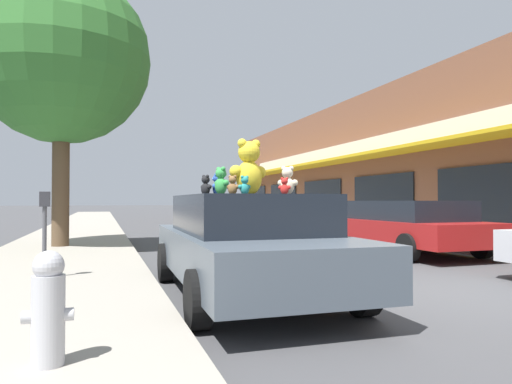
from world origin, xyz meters
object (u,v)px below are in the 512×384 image
teddy_bear_black (206,186)px  street_tree (62,57)px  teddy_bear_giant (249,168)px  parked_car_far_center (403,224)px  teddy_bear_green (221,181)px  teddy_bear_teal (245,186)px  teddy_bear_blue (217,185)px  plush_art_car (247,242)px  parking_meter (45,223)px  teddy_bear_brown (233,185)px  teddy_bear_cream (287,181)px  fire_hydrant (48,308)px  teddy_bear_red (284,186)px

teddy_bear_black → street_tree: bearing=-1.1°
teddy_bear_giant → parked_car_far_center: bearing=-160.1°
teddy_bear_green → teddy_bear_teal: (0.34, 0.04, -0.05)m
teddy_bear_blue → parked_car_far_center: (5.33, 2.64, -0.81)m
plush_art_car → parked_car_far_center: (5.15, 3.60, -0.01)m
teddy_bear_green → parked_car_far_center: teddy_bear_green is taller
teddy_bear_giant → parking_meter: teddy_bear_giant is taller
teddy_bear_green → street_tree: (-2.47, 6.67, 3.38)m
teddy_bear_brown → parked_car_far_center: bearing=-105.4°
teddy_bear_cream → teddy_bear_brown: bearing=5.0°
teddy_bear_brown → fire_hydrant: teddy_bear_brown is taller
teddy_bear_giant → fire_hydrant: teddy_bear_giant is taller
teddy_bear_brown → teddy_bear_cream: bearing=-172.0°
teddy_bear_red → teddy_bear_green: bearing=2.2°
teddy_bear_brown → parked_car_far_center: (5.30, 3.42, -0.78)m
teddy_bear_blue → teddy_bear_black: 0.19m
teddy_bear_green → parked_car_far_center: (5.53, 3.69, -0.82)m
parked_car_far_center → plush_art_car: bearing=-145.0°
teddy_bear_red → teddy_bear_black: teddy_bear_black is taller
plush_art_car → teddy_bear_cream: (0.49, -0.24, 0.82)m
teddy_bear_giant → teddy_bear_teal: size_ratio=3.08×
teddy_bear_giant → teddy_bear_brown: teddy_bear_giant is taller
teddy_bear_green → fire_hydrant: teddy_bear_green is taller
teddy_bear_black → teddy_bear_brown: teddy_bear_black is taller
parking_meter → teddy_bear_green: bearing=-34.3°
teddy_bear_blue → teddy_bear_cream: teddy_bear_cream is taller
teddy_bear_giant → parking_meter: 3.10m
teddy_bear_giant → teddy_bear_red: bearing=94.1°
teddy_bear_red → teddy_bear_blue: (-0.55, 1.39, 0.06)m
fire_hydrant → teddy_bear_teal: bearing=47.7°
teddy_bear_black → street_tree: street_tree is taller
street_tree → teddy_bear_brown: bearing=-67.1°
plush_art_car → teddy_bear_green: (-0.38, -0.09, 0.81)m
plush_art_car → teddy_bear_giant: (0.14, 0.34, 1.02)m
parking_meter → teddy_bear_blue: bearing=-11.4°
fire_hydrant → street_tree: bearing=94.1°
teddy_bear_green → teddy_bear_blue: 1.07m
teddy_bear_red → teddy_bear_cream: size_ratio=0.58×
teddy_bear_blue → street_tree: 7.09m
teddy_bear_brown → teddy_bear_cream: size_ratio=0.72×
teddy_bear_brown → parked_car_far_center: size_ratio=0.06×
plush_art_car → teddy_bear_brown: teddy_bear_brown is taller
plush_art_car → teddy_bear_cream: teddy_bear_cream is taller
teddy_bear_teal → teddy_bear_black: (-0.32, 0.96, 0.03)m
teddy_bear_black → parking_meter: size_ratio=0.25×
teddy_bear_black → teddy_bear_brown: 0.77m
street_tree → teddy_bear_giant: bearing=-64.5°
fire_hydrant → teddy_bear_black: bearing=61.2°
teddy_bear_green → teddy_bear_black: size_ratio=1.15×
teddy_bear_giant → parked_car_far_center: teddy_bear_giant is taller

